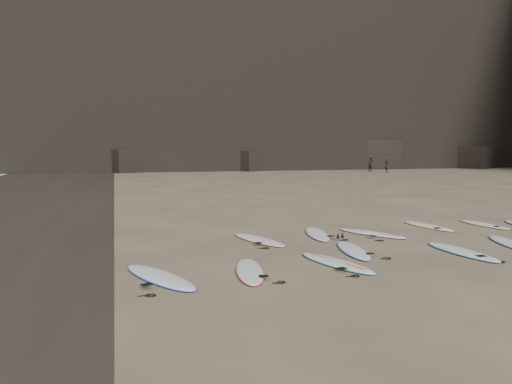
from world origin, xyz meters
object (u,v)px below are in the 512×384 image
person_b (371,164)px  surfboard_9 (484,224)px  surfboard_7 (372,233)px  surfboard_4 (509,243)px  surfboard_3 (462,251)px  surfboard_5 (259,239)px  surfboard_6 (317,234)px  surfboard_2 (353,250)px  person_a (387,165)px  surfboard_11 (159,276)px  surfboard_0 (250,271)px  surfboard_8 (428,226)px  surfboard_1 (336,263)px

person_b → surfboard_9: bearing=-127.7°
person_b → surfboard_7: bearing=-133.2°
surfboard_4 → surfboard_3: bearing=-143.1°
surfboard_5 → surfboard_6: size_ratio=0.99×
surfboard_9 → person_b: bearing=63.5°
surfboard_6 → surfboard_9: 6.33m
surfboard_5 → person_b: (24.15, 37.31, 0.76)m
surfboard_2 → surfboard_6: bearing=99.9°
surfboard_9 → person_a: (16.07, 33.71, 0.78)m
surfboard_9 → surfboard_11: surfboard_11 is taller
surfboard_0 → surfboard_2: 3.45m
surfboard_2 → surfboard_3: 2.76m
person_b → surfboard_4: bearing=-128.2°
surfboard_6 → surfboard_3: bearing=-41.5°
surfboard_2 → person_b: bearing=72.0°
surfboard_0 → surfboard_2: size_ratio=0.97×
surfboard_8 → surfboard_5: bearing=-178.4°
surfboard_0 → surfboard_3: 5.78m
surfboard_11 → surfboard_0: bearing=-23.8°
surfboard_1 → surfboard_9: 8.38m
surfboard_2 → surfboard_4: size_ratio=1.02×
surfboard_3 → surfboard_9: bearing=42.4°
surfboard_6 → surfboard_7: (1.67, -0.38, -0.00)m
surfboard_1 → surfboard_9: size_ratio=1.11×
person_a → surfboard_3: bearing=154.8°
surfboard_4 → surfboard_7: bearing=159.7°
surfboard_1 → surfboard_9: surfboard_1 is taller
surfboard_7 → person_b: person_b is taller
surfboard_1 → surfboard_3: (3.63, 0.26, 0.00)m
surfboard_3 → surfboard_6: surfboard_3 is taller
surfboard_6 → surfboard_8: bearing=18.2°
surfboard_1 → surfboard_5: 3.42m
surfboard_8 → surfboard_9: size_ratio=1.05×
surfboard_7 → surfboard_8: bearing=-9.5°
surfboard_1 → surfboard_8: 6.77m
surfboard_3 → surfboard_7: size_ratio=1.07×
surfboard_1 → surfboard_9: bearing=12.5°
surfboard_7 → surfboard_11: size_ratio=0.91×
surfboard_7 → surfboard_2: bearing=-155.7°
surfboard_0 → person_b: (25.36, 40.78, 0.76)m
surfboard_4 → surfboard_11: (-9.76, -1.07, 0.01)m
surfboard_9 → surfboard_11: bearing=-163.7°
surfboard_0 → surfboard_2: surfboard_2 is taller
surfboard_5 → surfboard_11: bearing=-149.6°
surfboard_2 → surfboard_11: 5.27m
person_a → surfboard_8: bearing=154.3°
person_a → surfboard_5: bearing=147.4°
surfboard_4 → person_b: size_ratio=1.49×
surfboard_7 → surfboard_6: bearing=140.4°
surfboard_11 → surfboard_7: bearing=4.0°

